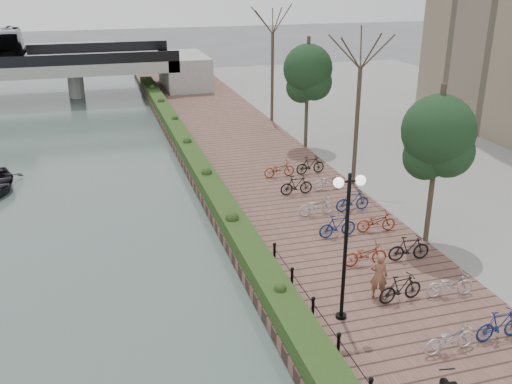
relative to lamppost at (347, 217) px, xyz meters
name	(u,v)px	position (x,y,z in m)	size (l,w,h in m)	color
promenade	(272,186)	(1.70, 12.72, -3.80)	(8.00, 75.00, 0.50)	brown
hedge	(199,167)	(-1.70, 15.22, -3.25)	(1.10, 56.00, 0.60)	#203A15
chain_fence	(353,367)	(-0.90, -2.78, -3.20)	(0.10, 14.10, 0.70)	black
lamppost	(347,217)	(0.00, 0.00, 0.00)	(1.02, 0.32, 4.94)	black
pedestrian	(379,276)	(1.70, 0.80, -2.73)	(0.60, 0.39, 1.64)	brown
bicycle_parking	(358,225)	(3.19, 5.43, -3.08)	(2.40, 17.32, 1.00)	#B9B8BD
street_trees	(389,142)	(5.70, 7.91, -0.37)	(3.20, 37.12, 6.80)	#33271E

